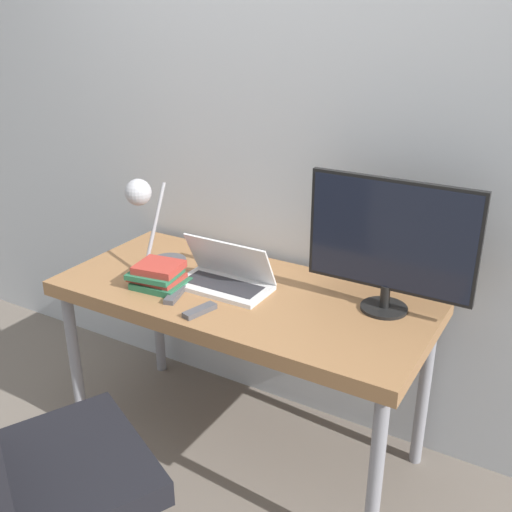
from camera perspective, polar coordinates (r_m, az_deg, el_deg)
The scene contains 10 objects.
ground_plane at distance 2.59m, azimuth -5.48°, elevation -21.59°, with size 12.00×12.00×0.00m, color #70665B.
wall_back at distance 2.54m, azimuth 3.48°, elevation 11.29°, with size 8.00×0.05×2.60m.
desk at distance 2.41m, azimuth -1.33°, elevation -4.78°, with size 1.50×0.69×0.76m.
laptop at distance 2.39m, azimuth -2.96°, elevation -2.03°, with size 0.38×0.20×0.20m.
monitor at distance 2.18m, azimuth 12.69°, elevation 1.45°, with size 0.62×0.18×0.50m.
desk_lamp at distance 2.47m, azimuth -10.38°, elevation 4.24°, with size 0.15×0.29×0.42m.
office_chair at distance 2.01m, azimuth -20.66°, elevation -17.72°, with size 0.70×0.69×0.99m.
book_stack at distance 2.43m, azimuth -9.29°, elevation -1.86°, with size 0.23×0.20×0.09m.
tv_remote at distance 2.22m, azimuth -5.38°, elevation -5.20°, with size 0.07×0.14×0.02m.
media_remote at distance 2.34m, azimuth -7.73°, elevation -3.68°, with size 0.08×0.15×0.02m.
Camera 1 is at (1.13, -1.47, 1.81)m, focal length 42.00 mm.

